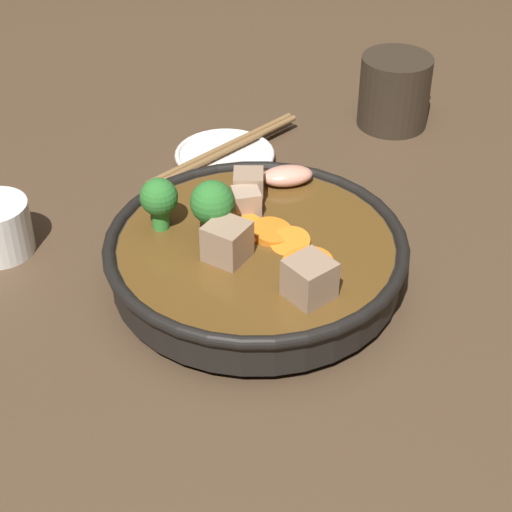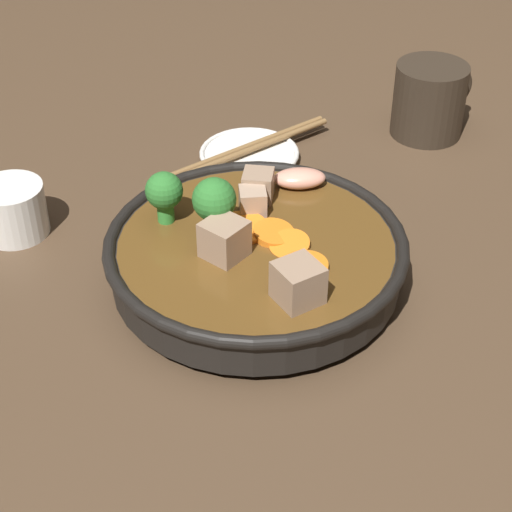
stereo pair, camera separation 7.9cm
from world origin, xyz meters
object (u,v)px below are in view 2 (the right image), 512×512
(stirfry_bowl, at_px, (255,253))
(tea_cup, at_px, (13,209))
(chopsticks_pair, at_px, (249,148))
(dark_mug, at_px, (430,100))
(side_saucer, at_px, (249,155))

(stirfry_bowl, bearing_deg, tea_cup, 128.37)
(tea_cup, xyz_separation_m, chopsticks_pair, (0.28, -0.01, -0.01))
(dark_mug, bearing_deg, stirfry_bowl, -158.18)
(side_saucer, bearing_deg, chopsticks_pair, 0.00)
(side_saucer, distance_m, chopsticks_pair, 0.01)
(chopsticks_pair, bearing_deg, tea_cup, 178.23)
(side_saucer, xyz_separation_m, dark_mug, (0.22, -0.06, 0.04))
(side_saucer, xyz_separation_m, tea_cup, (-0.28, 0.01, 0.02))
(stirfry_bowl, xyz_separation_m, dark_mug, (0.33, 0.13, 0.01))
(side_saucer, height_order, dark_mug, dark_mug)
(side_saucer, height_order, chopsticks_pair, chopsticks_pair)
(stirfry_bowl, xyz_separation_m, chopsticks_pair, (0.12, 0.19, -0.02))
(side_saucer, bearing_deg, tea_cup, 178.23)
(stirfry_bowl, height_order, chopsticks_pair, stirfry_bowl)
(stirfry_bowl, relative_size, dark_mug, 2.55)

